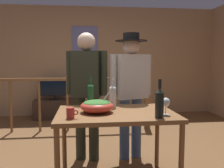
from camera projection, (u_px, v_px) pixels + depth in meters
name	position (u px, v px, depth m)	size (l,w,h in m)	color
ground_plane	(89.00, 163.00, 3.08)	(8.11, 8.11, 0.00)	brown
back_wall	(86.00, 61.00, 5.74)	(6.24, 0.10, 2.53)	tan
framed_picture	(85.00, 39.00, 5.63)	(0.59, 0.03, 0.59)	#6C6FA9
stair_railing	(68.00, 96.00, 4.44)	(4.10, 0.10, 1.03)	brown
tv_console	(55.00, 109.00, 5.42)	(0.90, 0.40, 0.42)	#38281E
flat_screen_tv	(54.00, 88.00, 5.34)	(0.64, 0.12, 0.45)	black
serving_table	(116.00, 120.00, 2.49)	(1.19, 0.82, 0.77)	brown
salad_bowl	(97.00, 106.00, 2.44)	(0.34, 0.34, 0.21)	#CC3D2D
wine_glass	(166.00, 103.00, 2.32)	(0.08, 0.08, 0.17)	silver
wine_bottle_green	(91.00, 94.00, 2.75)	(0.07, 0.07, 0.33)	#1E5628
wine_bottle_dark	(159.00, 102.00, 2.22)	(0.08, 0.08, 0.36)	black
wine_bottle_clear	(113.00, 96.00, 2.68)	(0.08, 0.08, 0.32)	silver
mug_red	(71.00, 113.00, 2.18)	(0.11, 0.07, 0.10)	#B7332D
person_standing_left	(87.00, 86.00, 3.10)	(0.52, 0.32, 1.64)	#2D3323
person_standing_right	(131.00, 84.00, 3.16)	(0.58, 0.41, 1.65)	#3D5684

